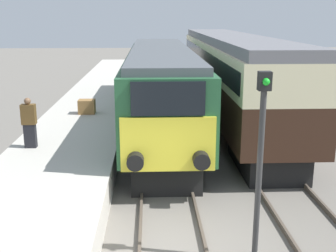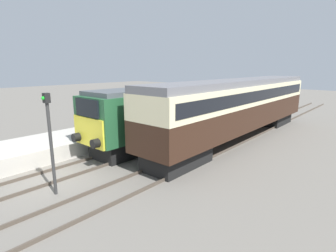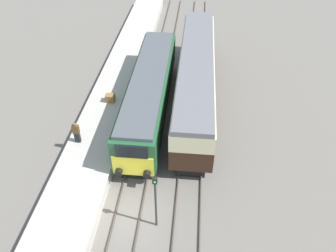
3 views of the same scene
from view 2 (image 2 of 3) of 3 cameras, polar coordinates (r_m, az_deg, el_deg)
name	(u,v)px [view 2 (image 2 of 3)]	position (r m, az deg, el deg)	size (l,w,h in m)	color
ground_plane	(49,178)	(13.12, -24.56, -10.30)	(120.00, 120.00, 0.00)	slate
platform_left	(133,128)	(19.82, -7.54, -0.37)	(3.50, 50.00, 0.85)	#B7B2A8
rails_near_track	(133,151)	(15.61, -7.70, -5.33)	(1.51, 60.00, 0.14)	#4C4238
rails_far_track	(178,164)	(13.38, 2.09, -8.34)	(1.50, 60.00, 0.14)	#4C4238
locomotive	(181,108)	(18.35, 2.75, 3.91)	(2.70, 15.09, 3.67)	black
passenger_carriage	(240,104)	(18.37, 15.49, 4.73)	(2.75, 17.85, 4.09)	black
person_on_platform	(88,116)	(18.55, -16.95, 2.16)	(0.44, 0.26, 1.62)	black
signal_post	(50,136)	(10.73, -24.27, -2.02)	(0.24, 0.28, 3.96)	#333333
luggage_crate	(150,115)	(20.75, -3.89, 2.34)	(0.70, 0.56, 0.60)	olive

